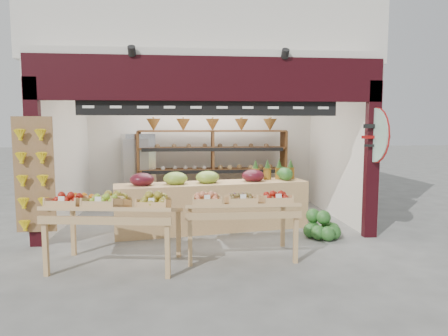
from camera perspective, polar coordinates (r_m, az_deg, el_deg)
ground at (r=7.76m, az=-2.46°, el=-8.17°), size 60.00×60.00×0.00m
shop_structure at (r=9.36m, az=-3.12°, el=18.46°), size 6.36×5.12×5.40m
banana_board at (r=6.81m, az=-25.55°, el=-1.20°), size 0.60×0.15×1.80m
gift_sign at (r=7.10m, az=20.81°, el=4.40°), size 0.04×0.93×0.92m
back_shelving at (r=9.25m, az=-1.63°, el=2.01°), size 3.41×0.56×2.07m
refrigerator at (r=9.51m, az=-12.15°, el=-0.40°), size 0.85×0.85×1.73m
cardboard_stack at (r=8.02m, az=-10.25°, el=-5.96°), size 1.00×0.73×0.69m
mid_counter at (r=7.33m, az=-1.69°, el=-5.17°), size 3.57×1.28×1.10m
display_table_left at (r=5.65m, az=-16.25°, el=-5.20°), size 1.79×1.17×1.06m
display_table_right at (r=5.83m, az=2.32°, el=-4.95°), size 1.59×0.89×1.01m
watermelon_pile at (r=7.09m, az=13.85°, el=-8.26°), size 0.65×0.62×0.47m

